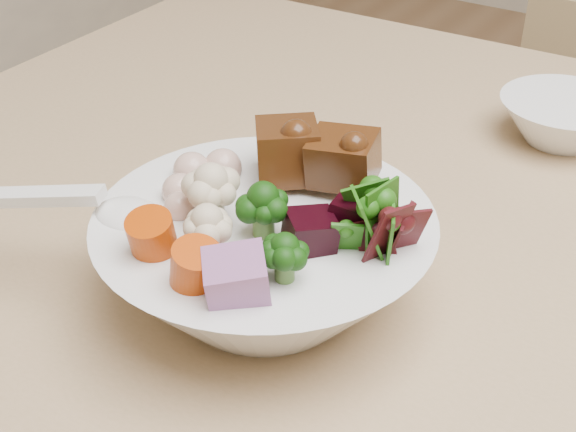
{
  "coord_description": "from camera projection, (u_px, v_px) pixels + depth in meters",
  "views": [
    {
      "loc": [
        -0.41,
        -0.51,
        1.22
      ],
      "look_at": [
        -0.67,
        -0.11,
        0.9
      ],
      "focal_mm": 50.0,
      "sensor_mm": 36.0,
      "label": 1
    }
  ],
  "objects": [
    {
      "name": "soup_spoon",
      "position": [
        105.0,
        211.0,
        0.57
      ],
      "size": [
        0.15,
        0.08,
        0.03
      ],
      "rotation": [
        0.0,
        0.0,
        0.36
      ],
      "color": "white",
      "rests_on": "food_bowl"
    },
    {
      "name": "side_bowl",
      "position": [
        563.0,
        120.0,
        0.8
      ],
      "size": [
        0.13,
        0.13,
        0.04
      ],
      "primitive_type": null,
      "color": "white",
      "rests_on": "dining_table"
    },
    {
      "name": "food_bowl",
      "position": [
        268.0,
        253.0,
        0.58
      ],
      "size": [
        0.25,
        0.25,
        0.13
      ],
      "color": "white",
      "rests_on": "dining_table"
    }
  ]
}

